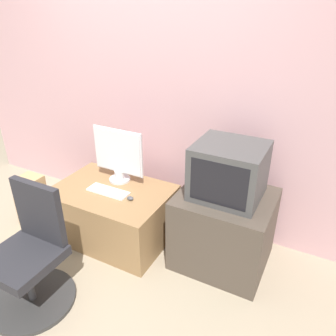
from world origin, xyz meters
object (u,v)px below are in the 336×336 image
Objects in this scene: crt_tv at (229,171)px; office_chair at (31,260)px; keyboard at (108,191)px; cardboard_box_lower at (36,210)px; main_monitor at (118,155)px; mouse at (130,198)px.

crt_tv is 1.53m from office_chair.
keyboard is 0.84m from cardboard_box_lower.
cardboard_box_lower is (-0.72, -0.39, -0.57)m from main_monitor.
crt_tv reaches higher than main_monitor.
office_chair is 2.78× the size of cardboard_box_lower.
main_monitor reaches higher than keyboard.
mouse is at bearing -41.37° from main_monitor.
cardboard_box_lower is (-0.75, -0.17, -0.33)m from keyboard.
keyboard reaches higher than cardboard_box_lower.
mouse is 0.18× the size of cardboard_box_lower.
crt_tv is 0.57× the size of office_chair.
mouse is at bearing -3.88° from keyboard.
main_monitor reaches higher than office_chair.
cardboard_box_lower is at bearing -171.39° from mouse.
office_chair reaches higher than cardboard_box_lower.
office_chair is 0.95m from cardboard_box_lower.
office_chair is at bearing -136.16° from crt_tv.
cardboard_box_lower is (-1.73, -0.37, -0.67)m from crt_tv.
main_monitor is 0.43m from mouse.
office_chair is at bearing -92.14° from main_monitor.
mouse is (0.27, -0.24, -0.23)m from main_monitor.
keyboard is 0.74× the size of crt_tv.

